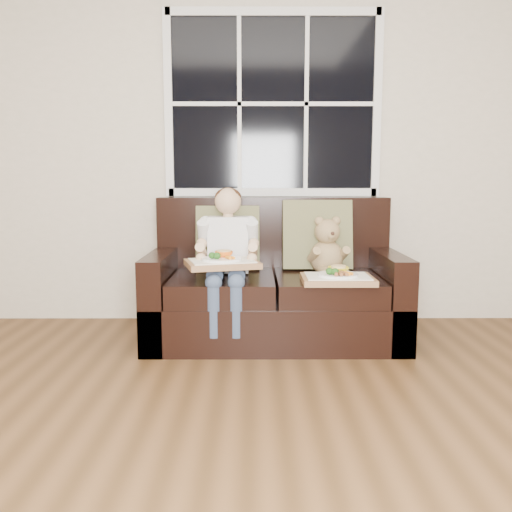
{
  "coord_description": "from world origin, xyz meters",
  "views": [
    {
      "loc": [
        0.11,
        -1.68,
        1.09
      ],
      "look_at": [
        0.12,
        1.85,
        0.59
      ],
      "focal_mm": 38.0,
      "sensor_mm": 36.0,
      "label": 1
    }
  ],
  "objects_px": {
    "loveseat": "(274,293)",
    "tray_left": "(222,262)",
    "teddy_bear": "(327,250)",
    "tray_right": "(338,277)",
    "child": "(228,246)"
  },
  "relations": [
    {
      "from": "tray_left",
      "to": "tray_right",
      "type": "distance_m",
      "value": 0.73
    },
    {
      "from": "loveseat",
      "to": "child",
      "type": "height_order",
      "value": "child"
    },
    {
      "from": "teddy_bear",
      "to": "tray_left",
      "type": "height_order",
      "value": "teddy_bear"
    },
    {
      "from": "loveseat",
      "to": "tray_right",
      "type": "height_order",
      "value": "loveseat"
    },
    {
      "from": "tray_left",
      "to": "teddy_bear",
      "type": "bearing_deg",
      "value": 9.72
    },
    {
      "from": "loveseat",
      "to": "tray_left",
      "type": "relative_size",
      "value": 3.32
    },
    {
      "from": "loveseat",
      "to": "child",
      "type": "xyz_separation_m",
      "value": [
        -0.32,
        -0.12,
        0.34
      ]
    },
    {
      "from": "tray_left",
      "to": "tray_right",
      "type": "height_order",
      "value": "tray_left"
    },
    {
      "from": "child",
      "to": "tray_right",
      "type": "bearing_deg",
      "value": -19.0
    },
    {
      "from": "loveseat",
      "to": "tray_left",
      "type": "bearing_deg",
      "value": -135.84
    },
    {
      "from": "teddy_bear",
      "to": "tray_right",
      "type": "relative_size",
      "value": 0.91
    },
    {
      "from": "teddy_bear",
      "to": "tray_right",
      "type": "xyz_separation_m",
      "value": [
        0.02,
        -0.36,
        -0.13
      ]
    },
    {
      "from": "teddy_bear",
      "to": "tray_left",
      "type": "relative_size",
      "value": 0.79
    },
    {
      "from": "loveseat",
      "to": "teddy_bear",
      "type": "xyz_separation_m",
      "value": [
        0.36,
        -0.01,
        0.3
      ]
    },
    {
      "from": "tray_right",
      "to": "loveseat",
      "type": "bearing_deg",
      "value": 136.75
    }
  ]
}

